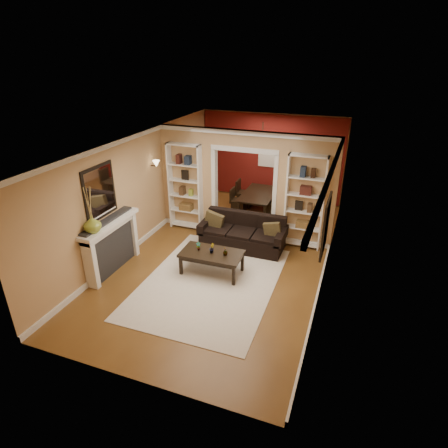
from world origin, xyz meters
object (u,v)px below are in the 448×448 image
at_px(sofa, 243,232).
at_px(bookshelf_left, 186,187).
at_px(dining_table, 260,203).
at_px(fireplace, 113,246).
at_px(coffee_table, 212,263).
at_px(bookshelf_right, 305,202).

distance_m(sofa, bookshelf_left, 2.00).
xyz_separation_m(sofa, dining_table, (-0.20, 2.29, -0.11)).
bearing_deg(fireplace, coffee_table, 16.69).
bearing_deg(bookshelf_left, bookshelf_right, 0.00).
relative_size(sofa, bookshelf_right, 0.90).
xyz_separation_m(sofa, fireplace, (-2.31, -1.95, 0.18)).
bearing_deg(fireplace, dining_table, 63.61).
height_order(sofa, bookshelf_left, bookshelf_left).
height_order(coffee_table, dining_table, dining_table).
height_order(fireplace, dining_table, fireplace).
bearing_deg(coffee_table, bookshelf_left, 126.84).
xyz_separation_m(fireplace, dining_table, (2.11, 4.24, -0.29)).
distance_m(coffee_table, bookshelf_left, 2.60).
distance_m(coffee_table, bookshelf_right, 2.65).
bearing_deg(dining_table, sofa, -175.01).
distance_m(bookshelf_right, dining_table, 2.46).
bearing_deg(bookshelf_right, bookshelf_left, 180.00).
bearing_deg(bookshelf_left, fireplace, -102.05).
xyz_separation_m(bookshelf_left, bookshelf_right, (3.10, 0.00, 0.00)).
distance_m(bookshelf_left, bookshelf_right, 3.10).
relative_size(sofa, bookshelf_left, 0.90).
distance_m(sofa, dining_table, 2.31).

